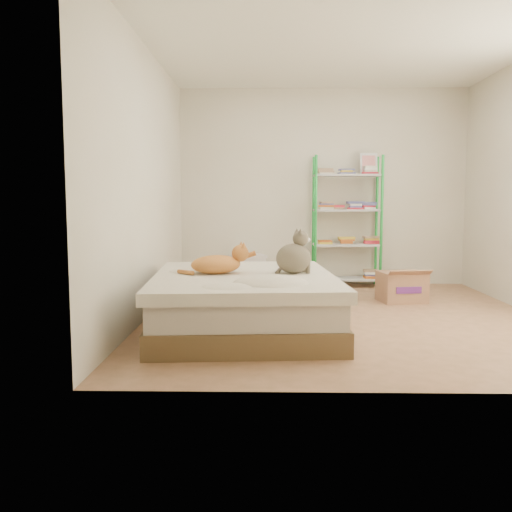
{
  "coord_description": "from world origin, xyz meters",
  "views": [
    {
      "loc": [
        -0.74,
        -5.21,
        1.14
      ],
      "look_at": [
        -0.84,
        -0.25,
        0.62
      ],
      "focal_mm": 38.0,
      "sensor_mm": 36.0,
      "label": 1
    }
  ],
  "objects_px": {
    "grey_cat": "(294,252)",
    "cardboard_box": "(402,287)",
    "orange_cat": "(216,262)",
    "white_bin": "(251,270)",
    "shelf_unit": "(347,221)",
    "bed": "(244,302)"
  },
  "relations": [
    {
      "from": "orange_cat",
      "to": "cardboard_box",
      "type": "bearing_deg",
      "value": 17.08
    },
    {
      "from": "shelf_unit",
      "to": "white_bin",
      "type": "bearing_deg",
      "value": -178.59
    },
    {
      "from": "white_bin",
      "to": "cardboard_box",
      "type": "bearing_deg",
      "value": -31.46
    },
    {
      "from": "bed",
      "to": "orange_cat",
      "type": "xyz_separation_m",
      "value": [
        -0.24,
        0.02,
        0.35
      ]
    },
    {
      "from": "bed",
      "to": "white_bin",
      "type": "distance_m",
      "value": 2.4
    },
    {
      "from": "grey_cat",
      "to": "white_bin",
      "type": "height_order",
      "value": "grey_cat"
    },
    {
      "from": "cardboard_box",
      "to": "white_bin",
      "type": "distance_m",
      "value": 2.02
    },
    {
      "from": "cardboard_box",
      "to": "white_bin",
      "type": "bearing_deg",
      "value": 139.08
    },
    {
      "from": "bed",
      "to": "grey_cat",
      "type": "distance_m",
      "value": 0.62
    },
    {
      "from": "cardboard_box",
      "to": "grey_cat",
      "type": "bearing_deg",
      "value": -144.2
    },
    {
      "from": "orange_cat",
      "to": "grey_cat",
      "type": "xyz_separation_m",
      "value": [
        0.68,
        0.05,
        0.09
      ]
    },
    {
      "from": "grey_cat",
      "to": "cardboard_box",
      "type": "xyz_separation_m",
      "value": [
        1.28,
        1.29,
        -0.51
      ]
    },
    {
      "from": "cardboard_box",
      "to": "white_bin",
      "type": "relative_size",
      "value": 1.22
    },
    {
      "from": "orange_cat",
      "to": "grey_cat",
      "type": "height_order",
      "value": "grey_cat"
    },
    {
      "from": "bed",
      "to": "grey_cat",
      "type": "bearing_deg",
      "value": 4.23
    },
    {
      "from": "shelf_unit",
      "to": "cardboard_box",
      "type": "xyz_separation_m",
      "value": [
        0.46,
        -1.08,
        -0.69
      ]
    },
    {
      "from": "orange_cat",
      "to": "shelf_unit",
      "type": "distance_m",
      "value": 2.85
    },
    {
      "from": "orange_cat",
      "to": "shelf_unit",
      "type": "height_order",
      "value": "shelf_unit"
    },
    {
      "from": "bed",
      "to": "white_bin",
      "type": "bearing_deg",
      "value": 86.13
    },
    {
      "from": "grey_cat",
      "to": "shelf_unit",
      "type": "bearing_deg",
      "value": -37.23
    },
    {
      "from": "grey_cat",
      "to": "white_bin",
      "type": "bearing_deg",
      "value": -7.54
    },
    {
      "from": "bed",
      "to": "cardboard_box",
      "type": "distance_m",
      "value": 2.18
    }
  ]
}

